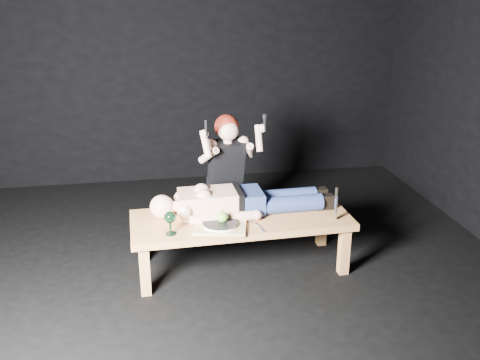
{
  "coord_description": "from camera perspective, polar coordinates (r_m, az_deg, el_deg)",
  "views": [
    {
      "loc": [
        -0.45,
        -3.67,
        2.22
      ],
      "look_at": [
        0.25,
        0.28,
        0.75
      ],
      "focal_mm": 40.39,
      "sensor_mm": 36.0,
      "label": 1
    }
  ],
  "objects": [
    {
      "name": "ground",
      "position": [
        4.31,
        -2.64,
        -10.88
      ],
      "size": [
        5.0,
        5.0,
        0.0
      ],
      "primitive_type": "plane",
      "color": "black",
      "rests_on": "ground"
    },
    {
      "name": "kneeling_woman",
      "position": [
        4.89,
        -1.73,
        0.74
      ],
      "size": [
        0.76,
        0.82,
        1.19
      ],
      "primitive_type": null,
      "rotation": [
        0.0,
        0.0,
        0.2
      ],
      "color": "black",
      "rests_on": "ground"
    },
    {
      "name": "apple",
      "position": [
        4.13,
        -1.86,
        -3.92
      ],
      "size": [
        0.09,
        0.09,
        0.09
      ],
      "primitive_type": "sphere",
      "color": "#5A9A28",
      "rests_on": "plate"
    },
    {
      "name": "lying_man",
      "position": [
        4.39,
        0.48,
        -1.88
      ],
      "size": [
        1.65,
        0.54,
        0.25
      ],
      "primitive_type": null,
      "rotation": [
        0.0,
        0.0,
        0.03
      ],
      "color": "#DFAD8A",
      "rests_on": "table"
    },
    {
      "name": "carving_knife",
      "position": [
        4.31,
        10.11,
        -2.48
      ],
      "size": [
        0.04,
        0.04,
        0.27
      ],
      "primitive_type": null,
      "rotation": [
        0.0,
        0.0,
        0.03
      ],
      "color": "#B2B2B7",
      "rests_on": "table"
    },
    {
      "name": "goblet",
      "position": [
        4.05,
        -7.38,
        -4.54
      ],
      "size": [
        0.09,
        0.09,
        0.18
      ],
      "primitive_type": null,
      "rotation": [
        0.0,
        0.0,
        0.03
      ],
      "color": "black",
      "rests_on": "table"
    },
    {
      "name": "spoon_flat",
      "position": [
        4.25,
        1.0,
        -4.44
      ],
      "size": [
        0.14,
        0.15,
        0.01
      ],
      "primitive_type": "cube",
      "rotation": [
        0.0,
        0.0,
        0.72
      ],
      "color": "#B2B2B7",
      "rests_on": "table"
    },
    {
      "name": "back_wall",
      "position": [
        6.23,
        -5.95,
        13.4
      ],
      "size": [
        5.0,
        0.0,
        5.0
      ],
      "primitive_type": "plane",
      "rotation": [
        1.57,
        0.0,
        0.0
      ],
      "color": "black",
      "rests_on": "ground"
    },
    {
      "name": "plate",
      "position": [
        4.14,
        -2.13,
        -4.67
      ],
      "size": [
        0.32,
        0.32,
        0.02
      ],
      "primitive_type": "cylinder",
      "rotation": [
        0.0,
        0.0,
        -0.22
      ],
      "color": "white",
      "rests_on": "serving_tray"
    },
    {
      "name": "table",
      "position": [
        4.44,
        0.11,
        -6.6
      ],
      "size": [
        1.77,
        0.71,
        0.45
      ],
      "primitive_type": "cube",
      "rotation": [
        0.0,
        0.0,
        0.03
      ],
      "color": "#CC814D",
      "rests_on": "ground"
    },
    {
      "name": "fork_flat",
      "position": [
        4.1,
        -4.24,
        -5.47
      ],
      "size": [
        0.06,
        0.19,
        0.01
      ],
      "primitive_type": "cube",
      "rotation": [
        0.0,
        0.0,
        -0.22
      ],
      "color": "#B2B2B7",
      "rests_on": "table"
    },
    {
      "name": "knife_flat",
      "position": [
        4.17,
        2.06,
        -4.98
      ],
      "size": [
        0.05,
        0.19,
        0.01
      ],
      "primitive_type": "cube",
      "rotation": [
        0.0,
        0.0,
        0.17
      ],
      "color": "#B2B2B7",
      "rests_on": "table"
    },
    {
      "name": "serving_tray",
      "position": [
        4.15,
        -2.13,
        -4.94
      ],
      "size": [
        0.45,
        0.37,
        0.02
      ],
      "primitive_type": "cube",
      "rotation": [
        0.0,
        0.0,
        -0.22
      ],
      "color": "tan",
      "rests_on": "table"
    }
  ]
}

